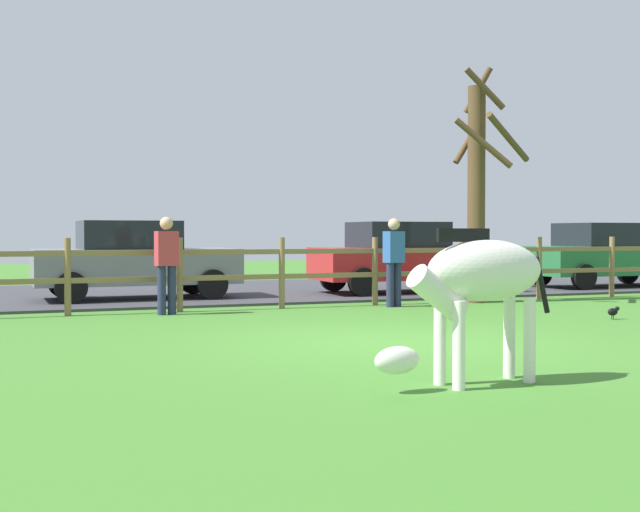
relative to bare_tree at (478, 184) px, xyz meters
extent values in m
plane|color=#3D7528|center=(-4.18, -4.74, -2.32)|extent=(60.00, 60.00, 0.00)
cube|color=#38383D|center=(-4.18, 4.56, -2.29)|extent=(28.00, 7.40, 0.05)
cylinder|color=olive|center=(-7.70, 0.26, -1.67)|extent=(0.11, 0.11, 1.29)
cylinder|color=olive|center=(-5.83, 0.26, -1.67)|extent=(0.11, 0.11, 1.29)
cylinder|color=olive|center=(-3.96, 0.26, -1.67)|extent=(0.11, 0.11, 1.29)
cylinder|color=olive|center=(-2.09, 0.26, -1.67)|extent=(0.11, 0.11, 1.29)
cylinder|color=olive|center=(-0.22, 0.26, -1.67)|extent=(0.11, 0.11, 1.29)
cylinder|color=olive|center=(1.65, 0.26, -1.67)|extent=(0.11, 0.11, 1.29)
cylinder|color=olive|center=(3.52, 0.26, -1.67)|extent=(0.11, 0.11, 1.29)
cube|color=olive|center=(-4.90, 0.26, -1.74)|extent=(20.57, 0.06, 0.09)
cube|color=olive|center=(-4.90, 0.26, -1.29)|extent=(20.57, 0.06, 0.09)
cylinder|color=#513A23|center=(-0.01, 0.04, -0.20)|extent=(0.35, 0.35, 4.23)
cylinder|color=#513A23|center=(-0.04, 0.33, 0.85)|extent=(0.68, 0.19, 0.89)
cylinder|color=#513A23|center=(-0.06, -0.33, 1.81)|extent=(0.85, 0.24, 0.79)
cylinder|color=#513A23|center=(0.29, -0.59, 0.86)|extent=(1.36, 0.74, 0.84)
cylinder|color=#513A23|center=(0.14, 0.23, 1.87)|extent=(0.53, 0.45, 0.92)
cylinder|color=#513A23|center=(-0.17, -0.46, 0.75)|extent=(1.12, 0.46, 0.96)
ellipsoid|color=white|center=(-4.72, -7.62, -1.29)|extent=(1.28, 0.61, 0.56)
cylinder|color=white|center=(-5.11, -7.80, -1.93)|extent=(0.11, 0.11, 0.78)
cylinder|color=white|center=(-5.14, -7.53, -1.93)|extent=(0.11, 0.11, 0.78)
cylinder|color=white|center=(-4.31, -7.72, -1.93)|extent=(0.11, 0.11, 0.78)
cylinder|color=white|center=(-4.34, -7.44, -1.93)|extent=(0.11, 0.11, 0.78)
cylinder|color=white|center=(-5.25, -7.68, -1.47)|extent=(0.61, 0.30, 0.51)
ellipsoid|color=white|center=(-5.66, -7.72, -2.04)|extent=(0.46, 0.24, 0.24)
cube|color=black|center=(-4.97, -7.65, -0.97)|extent=(0.56, 0.10, 0.12)
cylinder|color=black|center=(-4.06, -7.55, -1.44)|extent=(0.19, 0.07, 0.54)
cylinder|color=black|center=(0.27, -3.50, -2.29)|extent=(0.01, 0.01, 0.06)
cylinder|color=black|center=(0.27, -3.54, -2.29)|extent=(0.01, 0.01, 0.06)
ellipsoid|color=black|center=(0.27, -3.52, -2.20)|extent=(0.18, 0.10, 0.12)
sphere|color=black|center=(0.36, -3.52, -2.15)|extent=(0.07, 0.07, 0.07)
cube|color=#236B38|center=(5.26, 2.44, -1.62)|extent=(4.04, 1.79, 0.70)
cube|color=black|center=(5.11, 2.44, -0.99)|extent=(1.94, 1.61, 0.56)
cylinder|color=black|center=(6.63, 3.26, -1.97)|extent=(0.60, 0.19, 0.60)
cylinder|color=black|center=(3.93, 3.32, -1.97)|extent=(0.60, 0.19, 0.60)
cylinder|color=black|center=(3.89, 1.62, -1.97)|extent=(0.60, 0.19, 0.60)
cube|color=slate|center=(-6.15, 2.90, -1.62)|extent=(4.01, 1.73, 0.70)
cube|color=black|center=(-6.30, 2.90, -0.99)|extent=(1.91, 1.58, 0.56)
cylinder|color=black|center=(-4.80, 3.76, -1.97)|extent=(0.60, 0.18, 0.60)
cylinder|color=black|center=(-4.79, 2.06, -1.97)|extent=(0.60, 0.18, 0.60)
cylinder|color=black|center=(-7.50, 3.74, -1.97)|extent=(0.60, 0.18, 0.60)
cylinder|color=black|center=(-7.49, 2.04, -1.97)|extent=(0.60, 0.18, 0.60)
cube|color=red|center=(-0.33, 2.50, -1.62)|extent=(4.05, 1.82, 0.70)
cube|color=black|center=(-0.48, 2.51, -0.99)|extent=(1.95, 1.62, 0.56)
cylinder|color=black|center=(1.04, 3.31, -1.97)|extent=(0.61, 0.20, 0.60)
cylinder|color=black|center=(0.99, 1.61, -1.97)|extent=(0.61, 0.20, 0.60)
cylinder|color=black|center=(-1.65, 3.39, -1.97)|extent=(0.61, 0.20, 0.60)
cylinder|color=black|center=(-1.70, 1.69, -1.97)|extent=(0.61, 0.20, 0.60)
cylinder|color=#232847|center=(-2.02, -0.24, -1.91)|extent=(0.14, 0.14, 0.82)
cylinder|color=#232847|center=(-1.85, -0.20, -1.91)|extent=(0.14, 0.14, 0.82)
cube|color=#2D569E|center=(-1.94, -0.22, -1.21)|extent=(0.40, 0.30, 0.58)
sphere|color=tan|center=(-1.94, -0.22, -0.79)|extent=(0.22, 0.22, 0.22)
cylinder|color=#232847|center=(-6.23, -0.18, -1.91)|extent=(0.14, 0.14, 0.82)
cylinder|color=#232847|center=(-6.06, -0.15, -1.91)|extent=(0.14, 0.14, 0.82)
cube|color=#B7333D|center=(-6.14, -0.16, -1.21)|extent=(0.39, 0.27, 0.58)
sphere|color=tan|center=(-6.14, -0.16, -0.79)|extent=(0.22, 0.22, 0.22)
camera|label=1|loc=(-8.91, -14.13, -0.95)|focal=47.10mm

